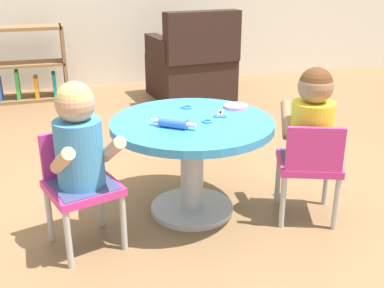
% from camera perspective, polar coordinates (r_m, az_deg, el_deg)
% --- Properties ---
extents(ground_plane, '(10.00, 10.00, 0.00)m').
position_cam_1_polar(ground_plane, '(2.57, 0.00, -8.03)').
color(ground_plane, olive).
extents(craft_table, '(0.83, 0.83, 0.51)m').
position_cam_1_polar(craft_table, '(2.40, 0.00, -0.12)').
color(craft_table, silver).
rests_on(craft_table, ground).
extents(child_chair_left, '(0.37, 0.37, 0.54)m').
position_cam_1_polar(child_chair_left, '(2.22, -13.40, -4.68)').
color(child_chair_left, '#B7B7BC').
rests_on(child_chair_left, ground).
extents(seated_child_left, '(0.35, 0.41, 0.51)m').
position_cam_1_polar(seated_child_left, '(2.10, -13.53, 0.49)').
color(seated_child_left, '#3F4772').
rests_on(seated_child_left, ground).
extents(child_chair_right, '(0.39, 0.39, 0.54)m').
position_cam_1_polar(child_chair_right, '(2.43, 14.02, -2.41)').
color(child_chair_right, '#B7B7BC').
rests_on(child_chair_right, ground).
extents(seated_child_right, '(0.38, 0.42, 0.51)m').
position_cam_1_polar(seated_child_right, '(2.39, 14.35, 2.95)').
color(seated_child_right, '#3F4772').
rests_on(seated_child_right, ground).
extents(bookshelf_low, '(0.93, 0.28, 0.70)m').
position_cam_1_polar(bookshelf_low, '(4.79, -20.60, 8.50)').
color(bookshelf_low, olive).
rests_on(bookshelf_low, ground).
extents(armchair_dark, '(0.77, 0.78, 0.85)m').
position_cam_1_polar(armchair_dark, '(4.59, 0.02, 9.32)').
color(armchair_dark, black).
rests_on(armchair_dark, ground).
extents(rolling_pin, '(0.19, 0.16, 0.05)m').
position_cam_1_polar(rolling_pin, '(2.24, -2.27, 2.58)').
color(rolling_pin, '#3F72CC').
rests_on(rolling_pin, craft_table).
extents(craft_scissors, '(0.10, 0.14, 0.01)m').
position_cam_1_polar(craft_scissors, '(2.44, 3.43, 3.57)').
color(craft_scissors, silver).
rests_on(craft_scissors, craft_table).
extents(playdough_blob_0, '(0.13, 0.13, 0.02)m').
position_cam_1_polar(playdough_blob_0, '(2.57, 5.30, 4.56)').
color(playdough_blob_0, pink).
rests_on(playdough_blob_0, craft_table).
extents(cookie_cutter_0, '(0.05, 0.05, 0.01)m').
position_cam_1_polar(cookie_cutter_0, '(2.33, 1.83, 2.81)').
color(cookie_cutter_0, '#3F99D8').
rests_on(cookie_cutter_0, craft_table).
extents(cookie_cutter_1, '(0.06, 0.06, 0.01)m').
position_cam_1_polar(cookie_cutter_1, '(2.56, -0.66, 4.52)').
color(cookie_cutter_1, '#3F99D8').
rests_on(cookie_cutter_1, craft_table).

